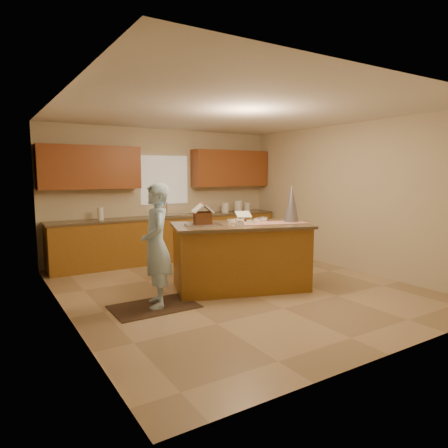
{
  "coord_description": "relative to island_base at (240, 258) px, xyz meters",
  "views": [
    {
      "loc": [
        -3.4,
        -5.08,
        1.79
      ],
      "look_at": [
        -0.1,
        0.2,
        1.0
      ],
      "focal_mm": 32.04,
      "sensor_mm": 36.0,
      "label": 1
    }
  ],
  "objects": [
    {
      "name": "floor",
      "position": [
        -0.06,
        0.03,
        -0.49
      ],
      "size": [
        5.5,
        5.5,
        0.0
      ],
      "primitive_type": "plane",
      "color": "tan",
      "rests_on": "ground"
    },
    {
      "name": "ceiling",
      "position": [
        -0.06,
        0.03,
        2.21
      ],
      "size": [
        5.5,
        5.5,
        0.0
      ],
      "primitive_type": "plane",
      "color": "silver",
      "rests_on": "floor"
    },
    {
      "name": "wall_back",
      "position": [
        -0.06,
        2.78,
        0.86
      ],
      "size": [
        5.5,
        5.5,
        0.0
      ],
      "primitive_type": "plane",
      "color": "beige",
      "rests_on": "floor"
    },
    {
      "name": "wall_front",
      "position": [
        -0.06,
        -2.72,
        0.86
      ],
      "size": [
        5.5,
        5.5,
        0.0
      ],
      "primitive_type": "plane",
      "color": "beige",
      "rests_on": "floor"
    },
    {
      "name": "wall_left",
      "position": [
        -2.56,
        0.03,
        0.86
      ],
      "size": [
        5.5,
        5.5,
        0.0
      ],
      "primitive_type": "plane",
      "color": "beige",
      "rests_on": "floor"
    },
    {
      "name": "wall_right",
      "position": [
        2.44,
        0.03,
        0.86
      ],
      "size": [
        5.5,
        5.5,
        0.0
      ],
      "primitive_type": "plane",
      "color": "beige",
      "rests_on": "floor"
    },
    {
      "name": "stone_accent",
      "position": [
        -2.54,
        -0.77,
        0.76
      ],
      "size": [
        0.0,
        2.5,
        2.5
      ],
      "primitive_type": "plane",
      "rotation": [
        1.57,
        0.0,
        1.57
      ],
      "color": "gray",
      "rests_on": "wall_left"
    },
    {
      "name": "window_curtain",
      "position": [
        -0.06,
        2.75,
        1.16
      ],
      "size": [
        1.05,
        0.03,
        1.0
      ],
      "primitive_type": "cube",
      "color": "white",
      "rests_on": "wall_back"
    },
    {
      "name": "back_counter_base",
      "position": [
        -0.06,
        2.48,
        -0.05
      ],
      "size": [
        4.8,
        0.6,
        0.88
      ],
      "primitive_type": "cube",
      "color": "#9A5A1F",
      "rests_on": "floor"
    },
    {
      "name": "back_counter_top",
      "position": [
        -0.06,
        2.48,
        0.41
      ],
      "size": [
        4.85,
        0.63,
        0.04
      ],
      "primitive_type": "cube",
      "color": "brown",
      "rests_on": "back_counter_base"
    },
    {
      "name": "upper_cabinet_left",
      "position": [
        -1.61,
        2.6,
        1.41
      ],
      "size": [
        1.85,
        0.35,
        0.8
      ],
      "primitive_type": "cube",
      "color": "brown",
      "rests_on": "wall_back"
    },
    {
      "name": "upper_cabinet_right",
      "position": [
        1.49,
        2.6,
        1.41
      ],
      "size": [
        1.85,
        0.35,
        0.8
      ],
      "primitive_type": "cube",
      "color": "brown",
      "rests_on": "wall_back"
    },
    {
      "name": "sink",
      "position": [
        -0.06,
        2.48,
        0.4
      ],
      "size": [
        0.7,
        0.45,
        0.12
      ],
      "primitive_type": "cube",
      "color": "silver",
      "rests_on": "back_counter_top"
    },
    {
      "name": "faucet",
      "position": [
        -0.06,
        2.66,
        0.57
      ],
      "size": [
        0.03,
        0.03,
        0.28
      ],
      "primitive_type": "cylinder",
      "color": "silver",
      "rests_on": "back_counter_top"
    },
    {
      "name": "island_base",
      "position": [
        0.0,
        0.0,
        0.0
      ],
      "size": [
        2.2,
        1.57,
        0.97
      ],
      "primitive_type": "cube",
      "rotation": [
        0.0,
        0.0,
        -0.32
      ],
      "color": "#9A5A1F",
      "rests_on": "floor"
    },
    {
      "name": "island_top",
      "position": [
        0.0,
        0.0,
        0.51
      ],
      "size": [
        2.31,
        1.68,
        0.04
      ],
      "primitive_type": "cube",
      "rotation": [
        0.0,
        0.0,
        -0.32
      ],
      "color": "brown",
      "rests_on": "island_base"
    },
    {
      "name": "table_runner",
      "position": [
        0.47,
        -0.16,
        0.53
      ],
      "size": [
        1.17,
        0.72,
        0.01
      ],
      "primitive_type": "cube",
      "rotation": [
        0.0,
        0.0,
        -0.32
      ],
      "color": "#AE260C",
      "rests_on": "island_top"
    },
    {
      "name": "baking_tray",
      "position": [
        -0.59,
        0.14,
        0.54
      ],
      "size": [
        0.6,
        0.52,
        0.03
      ],
      "primitive_type": "cube",
      "rotation": [
        0.0,
        0.0,
        -0.32
      ],
      "color": "silver",
      "rests_on": "island_top"
    },
    {
      "name": "cookbook",
      "position": [
        0.29,
        0.35,
        0.63
      ],
      "size": [
        0.29,
        0.26,
        0.1
      ],
      "primitive_type": "cube",
      "rotation": [
        -1.13,
        0.0,
        -0.32
      ],
      "color": "white",
      "rests_on": "island_top"
    },
    {
      "name": "tinsel_tree",
      "position": [
        0.83,
        -0.22,
        0.83
      ],
      "size": [
        0.31,
        0.31,
        0.61
      ],
      "primitive_type": "cone",
      "rotation": [
        0.0,
        0.0,
        -0.32
      ],
      "color": "#AFAEBB",
      "rests_on": "island_top"
    },
    {
      "name": "rug",
      "position": [
        -1.5,
        -0.14,
        -0.48
      ],
      "size": [
        1.12,
        0.73,
        0.01
      ],
      "primitive_type": "cube",
      "color": "black",
      "rests_on": "floor"
    },
    {
      "name": "boy",
      "position": [
        -1.45,
        -0.14,
        0.35
      ],
      "size": [
        0.54,
        0.69,
        1.65
      ],
      "primitive_type": "imported",
      "rotation": [
        0.0,
        0.0,
        -1.84
      ],
      "color": "#ACD8F4",
      "rests_on": "rug"
    },
    {
      "name": "canister_a",
      "position": [
        1.27,
        2.48,
        0.54
      ],
      "size": [
        0.16,
        0.16,
        0.22
      ],
      "primitive_type": "cylinder",
      "color": "white",
      "rests_on": "back_counter_top"
    },
    {
      "name": "canister_b",
      "position": [
        1.62,
        2.48,
        0.56
      ],
      "size": [
        0.18,
        0.18,
        0.26
      ],
      "primitive_type": "cylinder",
      "color": "white",
      "rests_on": "back_counter_top"
    },
    {
      "name": "canister_c",
      "position": [
        1.87,
        2.48,
        0.53
      ],
      "size": [
        0.14,
        0.14,
        0.2
      ],
      "primitive_type": "cylinder",
      "color": "white",
      "rests_on": "back_counter_top"
    },
    {
      "name": "paper_towel",
      "position": [
        -1.48,
        2.48,
        0.55
      ],
      "size": [
        0.11,
        0.11,
        0.24
      ],
      "primitive_type": "cylinder",
      "color": "white",
      "rests_on": "back_counter_top"
    },
    {
      "name": "gingerbread_house",
      "position": [
        -0.59,
        0.14,
        0.67
      ],
      "size": [
        0.38,
        0.39,
        0.31
      ],
      "color": "#5D3018",
      "rests_on": "baking_tray"
    },
    {
      "name": "candy_bowls",
      "position": [
        0.18,
        0.07,
        0.56
      ],
      "size": [
        0.77,
        0.51,
        0.06
      ],
      "color": "#328DBF",
      "rests_on": "island_top"
    }
  ]
}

